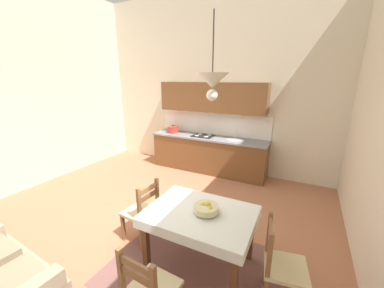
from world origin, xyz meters
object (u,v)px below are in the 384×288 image
(pendant_lamp, at_px, (212,81))
(dining_table, at_px, (200,221))
(dining_chair_tv_side, at_px, (142,212))
(fruit_bowl, at_px, (206,208))
(kitchen_cabinetry, at_px, (209,138))
(dining_chair_window_side, at_px, (281,266))

(pendant_lamp, bearing_deg, dining_table, 156.34)
(dining_chair_tv_side, height_order, fruit_bowl, dining_chair_tv_side)
(kitchen_cabinetry, xyz_separation_m, fruit_bowl, (1.20, -2.89, -0.04))
(dining_table, relative_size, dining_chair_window_side, 1.38)
(dining_chair_window_side, height_order, fruit_bowl, dining_chair_window_side)
(dining_table, xyz_separation_m, dining_chair_window_side, (0.95, -0.07, -0.18))
(fruit_bowl, bearing_deg, pendant_lamp, -48.02)
(dining_chair_tv_side, xyz_separation_m, pendant_lamp, (1.08, -0.11, 1.82))
(kitchen_cabinetry, xyz_separation_m, dining_chair_window_side, (2.08, -2.97, -0.41))
(kitchen_cabinetry, bearing_deg, fruit_bowl, -67.44)
(dining_table, distance_m, pendant_lamp, 1.65)
(dining_table, bearing_deg, kitchen_cabinetry, 111.25)
(kitchen_cabinetry, relative_size, dining_table, 2.27)
(fruit_bowl, bearing_deg, kitchen_cabinetry, 112.56)
(kitchen_cabinetry, distance_m, dining_chair_tv_side, 2.89)
(dining_chair_window_side, relative_size, pendant_lamp, 1.16)
(dining_table, relative_size, dining_chair_tv_side, 1.38)
(dining_chair_window_side, bearing_deg, pendant_lamp, 179.59)
(kitchen_cabinetry, relative_size, pendant_lamp, 3.63)
(kitchen_cabinetry, relative_size, dining_chair_window_side, 3.14)
(dining_table, distance_m, dining_chair_tv_side, 0.96)
(dining_table, bearing_deg, pendant_lamp, -23.66)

